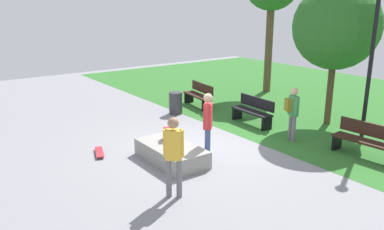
{
  "coord_description": "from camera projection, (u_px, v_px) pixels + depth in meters",
  "views": [
    {
      "loc": [
        8.25,
        -6.31,
        3.98
      ],
      "look_at": [
        0.28,
        -0.48,
        1.13
      ],
      "focal_mm": 36.83,
      "sensor_mm": 36.0,
      "label": 1
    }
  ],
  "objects": [
    {
      "name": "lamp_post",
      "position": [
        373.0,
        46.0,
        11.01
      ],
      "size": [
        0.28,
        0.28,
        4.63
      ],
      "color": "black",
      "rests_on": "ground_plane"
    },
    {
      "name": "skater_watching",
      "position": [
        208.0,
        121.0,
        10.01
      ],
      "size": [
        0.37,
        0.37,
        1.78
      ],
      "color": "#3F5184",
      "rests_on": "ground_plane"
    },
    {
      "name": "park_bench_near_path",
      "position": [
        365.0,
        139.0,
        10.41
      ],
      "size": [
        1.63,
        0.56,
        0.91
      ],
      "color": "#331E14",
      "rests_on": "ground_plane"
    },
    {
      "name": "pedestrian_with_backpack",
      "position": [
        293.0,
        110.0,
        11.46
      ],
      "size": [
        0.42,
        0.43,
        1.6
      ],
      "color": "slate",
      "rests_on": "ground_plane"
    },
    {
      "name": "skater_performing_trick",
      "position": [
        174.0,
        151.0,
        8.07
      ],
      "size": [
        0.36,
        0.37,
        1.75
      ],
      "color": "slate",
      "rests_on": "ground_plane"
    },
    {
      "name": "concrete_ledge",
      "position": [
        171.0,
        153.0,
        10.16
      ],
      "size": [
        2.04,
        1.05,
        0.44
      ],
      "primitive_type": "cube",
      "color": "gray",
      "rests_on": "ground_plane"
    },
    {
      "name": "park_bench_far_right",
      "position": [
        199.0,
        94.0,
        15.44
      ],
      "size": [
        1.65,
        0.7,
        0.91
      ],
      "color": "#331E14",
      "rests_on": "ground_plane"
    },
    {
      "name": "skateboard_by_ledge",
      "position": [
        99.0,
        152.0,
        10.65
      ],
      "size": [
        0.82,
        0.45,
        0.08
      ],
      "color": "#A5262D",
      "rests_on": "ground_plane"
    },
    {
      "name": "ground_plane",
      "position": [
        200.0,
        149.0,
        11.08
      ],
      "size": [
        28.0,
        28.0,
        0.0
      ],
      "primitive_type": "plane",
      "color": "gray"
    },
    {
      "name": "park_bench_far_left",
      "position": [
        253.0,
        110.0,
        13.18
      ],
      "size": [
        1.62,
        0.54,
        0.91
      ],
      "color": "black",
      "rests_on": "ground_plane"
    },
    {
      "name": "grass_lawn",
      "position": [
        357.0,
        107.0,
        15.51
      ],
      "size": [
        26.6,
        12.38,
        0.01
      ],
      "primitive_type": "cube",
      "color": "#2D6B28",
      "rests_on": "ground_plane"
    },
    {
      "name": "trash_bin",
      "position": [
        176.0,
        103.0,
        14.44
      ],
      "size": [
        0.49,
        0.49,
        0.81
      ],
      "primitive_type": "cylinder",
      "color": "#333338",
      "rests_on": "ground_plane"
    },
    {
      "name": "backpack_on_ledge",
      "position": [
        167.0,
        134.0,
        10.45
      ],
      "size": [
        0.34,
        0.32,
        0.32
      ],
      "primitive_type": "cube",
      "rotation": [
        0.0,
        0.0,
        5.73
      ],
      "color": "maroon",
      "rests_on": "concrete_ledge"
    },
    {
      "name": "tree_broad_elm",
      "position": [
        336.0,
        27.0,
        12.46
      ],
      "size": [
        2.75,
        2.75,
        4.61
      ],
      "color": "#4C3823",
      "rests_on": "grass_lawn"
    }
  ]
}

